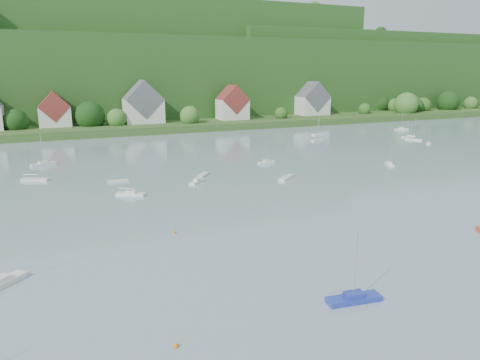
% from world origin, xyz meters
% --- Properties ---
extents(far_shore_strip, '(600.00, 60.00, 3.00)m').
position_xyz_m(far_shore_strip, '(0.00, 200.00, 1.50)').
color(far_shore_strip, '#2A4D1D').
rests_on(far_shore_strip, ground).
extents(forested_ridge, '(620.00, 181.22, 69.89)m').
position_xyz_m(forested_ridge, '(0.39, 268.57, 22.89)').
color(forested_ridge, '#174014').
rests_on(forested_ridge, ground).
extents(village_building_1, '(12.00, 9.36, 14.00)m').
position_xyz_m(village_building_1, '(-30.00, 189.00, 8.75)').
color(village_building_1, beige).
rests_on(village_building_1, far_shore_strip).
extents(village_building_2, '(16.00, 11.44, 18.00)m').
position_xyz_m(village_building_2, '(5.00, 188.00, 10.27)').
color(village_building_2, beige).
rests_on(village_building_2, far_shore_strip).
extents(village_building_3, '(13.00, 10.40, 15.50)m').
position_xyz_m(village_building_3, '(45.00, 186.00, 9.43)').
color(village_building_3, beige).
rests_on(village_building_3, far_shore_strip).
extents(village_building_4, '(15.00, 10.40, 16.50)m').
position_xyz_m(village_building_4, '(90.00, 190.00, 9.59)').
color(village_building_4, beige).
rests_on(village_building_4, far_shore_strip).
extents(near_sailboat_1, '(6.39, 2.47, 8.40)m').
position_xyz_m(near_sailboat_1, '(-2.09, 33.67, 0.45)').
color(near_sailboat_1, '#223298').
rests_on(near_sailboat_1, ground).
extents(near_sailboat_6, '(5.93, 5.59, 8.60)m').
position_xyz_m(near_sailboat_6, '(-38.47, 52.95, 0.45)').
color(near_sailboat_6, silver).
rests_on(near_sailboat_6, ground).
extents(mooring_buoy_3, '(0.47, 0.47, 0.47)m').
position_xyz_m(mooring_buoy_3, '(-14.90, 62.07, 0.00)').
color(mooring_buoy_3, orange).
rests_on(mooring_buoy_3, ground).
extents(mooring_buoy_5, '(0.49, 0.49, 0.49)m').
position_xyz_m(mooring_buoy_5, '(-22.36, 33.28, 0.00)').
color(mooring_buoy_5, orange).
rests_on(mooring_buoy_5, ground).
extents(far_sailboat_cluster, '(201.40, 65.98, 8.71)m').
position_xyz_m(far_sailboat_cluster, '(8.99, 116.26, 0.37)').
color(far_sailboat_cluster, silver).
rests_on(far_sailboat_cluster, ground).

